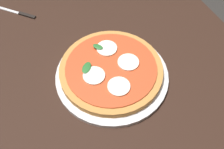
% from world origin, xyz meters
% --- Properties ---
extents(dining_table, '(1.32, 0.93, 0.72)m').
position_xyz_m(dining_table, '(0.00, 0.00, 0.62)').
color(dining_table, black).
rests_on(dining_table, ground_plane).
extents(serving_tray, '(0.30, 0.30, 0.01)m').
position_xyz_m(serving_tray, '(-0.02, -0.05, 0.72)').
color(serving_tray, silver).
rests_on(serving_tray, dining_table).
extents(pizza, '(0.28, 0.28, 0.03)m').
position_xyz_m(pizza, '(-0.01, -0.05, 0.74)').
color(pizza, '#C6843F').
rests_on(pizza, serving_tray).
extents(knife, '(0.13, 0.13, 0.01)m').
position_xyz_m(knife, '(0.34, 0.12, 0.72)').
color(knife, black).
rests_on(knife, dining_table).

